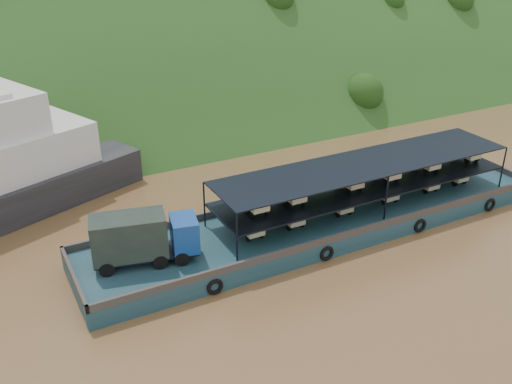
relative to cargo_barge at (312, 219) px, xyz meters
name	(u,v)px	position (x,y,z in m)	size (l,w,h in m)	color
ground	(302,245)	(-1.42, -1.05, -1.11)	(160.00, 160.00, 0.00)	brown
hillside	(142,106)	(-1.42, 34.95, -1.11)	(140.00, 28.00, 28.00)	#1C3814
cargo_barge	(312,219)	(0.00, 0.00, 0.00)	(35.00, 7.18, 4.54)	#12363F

